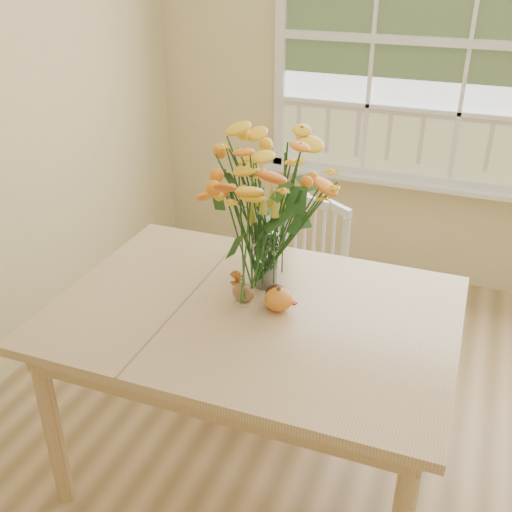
% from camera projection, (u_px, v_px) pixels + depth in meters
% --- Properties ---
extents(wall_back, '(4.00, 0.02, 2.70)m').
position_uv_depth(wall_back, '(465.00, 79.00, 3.49)').
color(wall_back, beige).
rests_on(wall_back, floor).
extents(window, '(2.42, 0.12, 1.74)m').
position_uv_depth(window, '(470.00, 47.00, 3.38)').
color(window, silver).
rests_on(window, wall_back).
extents(dining_table, '(1.53, 1.10, 0.82)m').
position_uv_depth(dining_table, '(254.00, 329.00, 2.34)').
color(dining_table, tan).
rests_on(dining_table, floor).
extents(windsor_chair, '(0.52, 0.51, 0.91)m').
position_uv_depth(windsor_chair, '(302.00, 279.00, 3.11)').
color(windsor_chair, white).
rests_on(windsor_chair, floor).
extents(flower_vase, '(0.48, 0.48, 0.57)m').
position_uv_depth(flower_vase, '(266.00, 208.00, 2.30)').
color(flower_vase, white).
rests_on(flower_vase, dining_table).
extents(pumpkin, '(0.11, 0.11, 0.09)m').
position_uv_depth(pumpkin, '(278.00, 300.00, 2.27)').
color(pumpkin, orange).
rests_on(pumpkin, dining_table).
extents(turkey_figurine, '(0.11, 0.09, 0.12)m').
position_uv_depth(turkey_figurine, '(243.00, 292.00, 2.31)').
color(turkey_figurine, '#CCB78C').
rests_on(turkey_figurine, dining_table).
extents(dark_gourd, '(0.12, 0.09, 0.08)m').
position_uv_depth(dark_gourd, '(276.00, 295.00, 2.31)').
color(dark_gourd, '#38160F').
rests_on(dark_gourd, dining_table).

